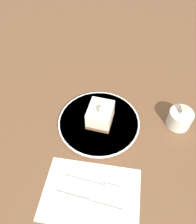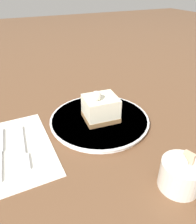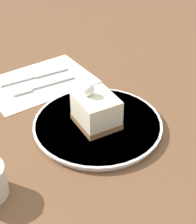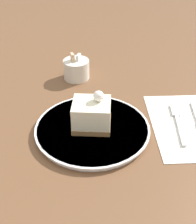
# 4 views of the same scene
# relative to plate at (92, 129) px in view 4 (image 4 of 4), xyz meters

# --- Properties ---
(ground_plane) EXTENTS (4.00, 4.00, 0.00)m
(ground_plane) POSITION_rel_plate_xyz_m (-0.02, -0.04, -0.01)
(ground_plane) COLOR brown
(plate) EXTENTS (0.27, 0.27, 0.01)m
(plate) POSITION_rel_plate_xyz_m (0.00, 0.00, 0.00)
(plate) COLOR white
(plate) RESTS_ON ground_plane
(cake_slice) EXTENTS (0.09, 0.08, 0.09)m
(cake_slice) POSITION_rel_plate_xyz_m (-0.00, 0.00, 0.04)
(cake_slice) COLOR olive
(cake_slice) RESTS_ON plate
(napkin) EXTENTS (0.18, 0.26, 0.00)m
(napkin) POSITION_rel_plate_xyz_m (0.23, 0.02, -0.01)
(napkin) COLOR white
(napkin) RESTS_ON ground_plane
(fork) EXTENTS (0.03, 0.16, 0.00)m
(fork) POSITION_rel_plate_xyz_m (0.21, 0.03, -0.00)
(fork) COLOR silver
(fork) RESTS_ON napkin
(sugar_bowl) EXTENTS (0.08, 0.08, 0.08)m
(sugar_bowl) POSITION_rel_plate_xyz_m (-0.04, 0.26, 0.02)
(sugar_bowl) COLOR silver
(sugar_bowl) RESTS_ON ground_plane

